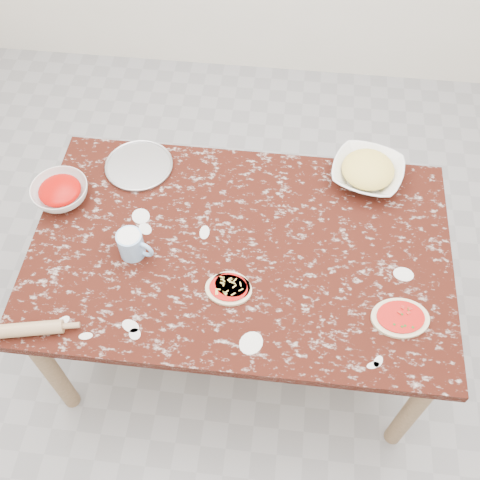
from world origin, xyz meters
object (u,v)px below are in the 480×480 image
pizza_tray (139,166)px  cheese_bowl (367,173)px  sauce_bowl (61,193)px  flour_mug (132,244)px  rolling_pin (27,329)px  worktable (240,259)px

pizza_tray → cheese_bowl: cheese_bowl is taller
pizza_tray → sauce_bowl: bearing=-143.6°
cheese_bowl → flour_mug: 0.99m
sauce_bowl → rolling_pin: (0.05, -0.59, -0.01)m
cheese_bowl → rolling_pin: bearing=-144.4°
pizza_tray → flour_mug: (0.07, -0.43, 0.05)m
pizza_tray → sauce_bowl: sauce_bowl is taller
flour_mug → rolling_pin: flour_mug is taller
rolling_pin → pizza_tray: bearing=74.7°
flour_mug → rolling_pin: bearing=-128.7°
worktable → cheese_bowl: (0.48, 0.40, 0.12)m
sauce_bowl → cheese_bowl: size_ratio=0.79×
rolling_pin → worktable: bearing=32.3°
pizza_tray → rolling_pin: (-0.22, -0.79, 0.02)m
worktable → rolling_pin: (-0.69, -0.43, 0.11)m
worktable → pizza_tray: 0.60m
pizza_tray → cheese_bowl: bearing=2.6°
worktable → cheese_bowl: 0.64m
sauce_bowl → flour_mug: (0.35, -0.23, 0.02)m
sauce_bowl → cheese_bowl: bearing=11.3°
worktable → rolling_pin: 0.82m
pizza_tray → rolling_pin: size_ratio=1.14×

